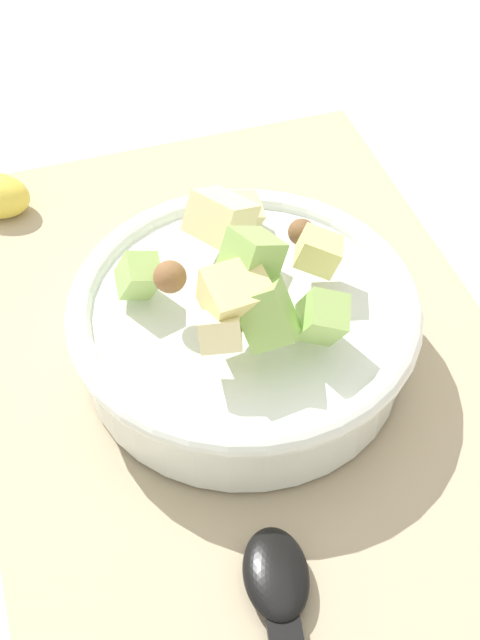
# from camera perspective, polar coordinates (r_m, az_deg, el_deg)

# --- Properties ---
(ground_plane) EXTENTS (2.40, 2.40, 0.00)m
(ground_plane) POSITION_cam_1_polar(r_m,az_deg,el_deg) (0.59, 0.24, -2.89)
(ground_plane) COLOR silver
(placemat) EXTENTS (0.50, 0.35, 0.01)m
(placemat) POSITION_cam_1_polar(r_m,az_deg,el_deg) (0.59, 0.24, -2.70)
(placemat) COLOR tan
(placemat) RESTS_ON ground_plane
(salad_bowl) EXTENTS (0.22, 0.22, 0.12)m
(salad_bowl) POSITION_cam_1_polar(r_m,az_deg,el_deg) (0.56, 0.02, -0.36)
(salad_bowl) COLOR white
(salad_bowl) RESTS_ON placemat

